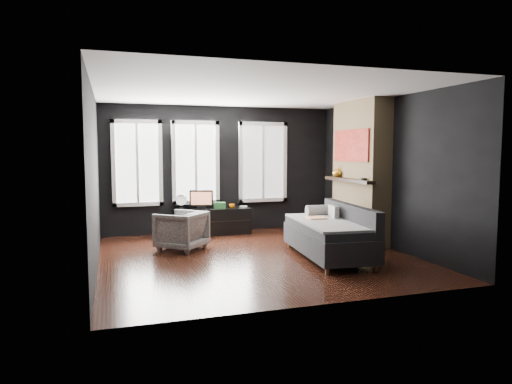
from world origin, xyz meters
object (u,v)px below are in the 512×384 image
object	(u,v)px
sofa	(328,231)
mug	(232,205)
monitor	(201,198)
media_console	(212,221)
mantel_vase	(338,172)
armchair	(181,228)
book	(240,202)

from	to	relation	value
sofa	mug	bearing A→B (deg)	115.42
monitor	mug	xyz separation A→B (m)	(0.63, -0.09, -0.16)
media_console	mug	xyz separation A→B (m)	(0.41, -0.09, 0.33)
mug	mantel_vase	world-z (taller)	mantel_vase
sofa	monitor	bearing A→B (deg)	125.87
armchair	mug	world-z (taller)	armchair
mantel_vase	media_console	bearing A→B (deg)	153.75
armchair	media_console	size ratio (longest dim) A/B	0.48
sofa	armchair	bearing A→B (deg)	153.18
sofa	armchair	world-z (taller)	sofa
monitor	book	distance (m)	0.86
armchair	monitor	size ratio (longest dim) A/B	1.53
sofa	armchair	size ratio (longest dim) A/B	2.70
armchair	monitor	distance (m)	1.48
armchair	monitor	xyz separation A→B (m)	(0.61, 1.30, 0.39)
sofa	media_console	distance (m)	3.00
monitor	mantel_vase	bearing A→B (deg)	-9.21
media_console	book	world-z (taller)	book
armchair	book	bearing A→B (deg)	174.77
mug	book	size ratio (longest dim) A/B	0.53
monitor	sofa	bearing A→B (deg)	-44.10
armchair	book	size ratio (longest dim) A/B	3.52
armchair	media_console	distance (m)	1.54
media_console	armchair	bearing A→B (deg)	-121.65
sofa	mug	xyz separation A→B (m)	(-0.96, 2.57, 0.16)
media_console	mantel_vase	bearing A→B (deg)	-25.11
sofa	book	bearing A→B (deg)	110.21
sofa	book	distance (m)	2.84
sofa	mug	distance (m)	2.75
media_console	monitor	xyz separation A→B (m)	(-0.22, 0.00, 0.50)
sofa	media_console	size ratio (longest dim) A/B	1.29
media_console	monitor	world-z (taller)	monitor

